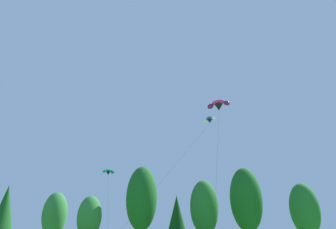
{
  "coord_description": "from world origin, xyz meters",
  "views": [
    {
      "loc": [
        4.99,
        -3.43,
        2.55
      ],
      "look_at": [
        0.89,
        21.7,
        13.15
      ],
      "focal_mm": 31.25,
      "sensor_mm": 36.0,
      "label": 1
    }
  ],
  "objects": [
    {
      "name": "treeline_tree_d",
      "position": [
        -9.31,
        52.84,
        9.27
      ],
      "size": [
        5.93,
        5.93,
        15.31
      ],
      "color": "#472D19",
      "rests_on": "ground_plane"
    },
    {
      "name": "treeline_tree_g",
      "position": [
        10.05,
        51.85,
        8.58
      ],
      "size": [
        5.63,
        5.63,
        14.18
      ],
      "color": "#472D19",
      "rests_on": "ground_plane"
    },
    {
      "name": "parafoil_kite_far_teal",
      "position": [
        -12.52,
        42.64,
        12.36
      ],
      "size": [
        7.69,
        17.22,
        11.29
      ],
      "color": "teal"
    },
    {
      "name": "treeline_tree_a",
      "position": [
        -37.39,
        51.95,
        7.73
      ],
      "size": [
        4.31,
        4.31,
        12.33
      ],
      "color": "#472D19",
      "rests_on": "ground_plane"
    },
    {
      "name": "treeline_tree_e",
      "position": [
        -2.71,
        54.05,
        6.11
      ],
      "size": [
        3.75,
        3.75,
        9.75
      ],
      "color": "#472D19",
      "rests_on": "ground_plane"
    },
    {
      "name": "treeline_tree_f",
      "position": [
        2.58,
        52.01,
        7.36
      ],
      "size": [
        5.08,
        5.08,
        12.15
      ],
      "color": "#472D19",
      "rests_on": "ground_plane"
    },
    {
      "name": "treeline_tree_h",
      "position": [
        19.36,
        50.87,
        6.66
      ],
      "size": [
        4.77,
        4.77,
        11.0
      ],
      "color": "#472D19",
      "rests_on": "ground_plane"
    },
    {
      "name": "parafoil_kite_mid_magenta",
      "position": [
        5.91,
        31.55,
        18.19
      ],
      "size": [
        3.15,
        10.42,
        17.32
      ],
      "color": "#D12893"
    },
    {
      "name": "treeline_tree_c",
      "position": [
        -17.93,
        49.16,
        5.69
      ],
      "size": [
        4.34,
        4.34,
        9.4
      ],
      "color": "#472D19",
      "rests_on": "ground_plane"
    },
    {
      "name": "treeline_tree_b",
      "position": [
        -26.05,
        51.51,
        6.4
      ],
      "size": [
        4.65,
        4.65,
        10.57
      ],
      "color": "#472D19",
      "rests_on": "ground_plane"
    },
    {
      "name": "parafoil_kite_high_blue_white",
      "position": [
        4.51,
        45.11,
        21.48
      ],
      "size": [
        11.47,
        19.65,
        20.54
      ],
      "color": "blue"
    }
  ]
}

